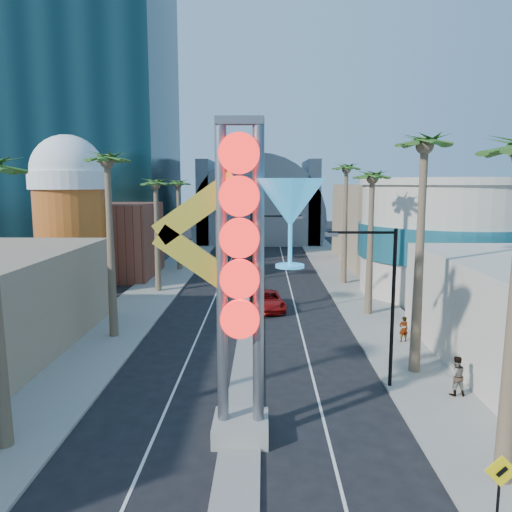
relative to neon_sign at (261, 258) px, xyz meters
The scene contains 24 objects.
ground 7.93m from the neon_sign, 105.41° to the right, with size 240.00×240.00×0.00m, color black.
sidewalk_west 34.43m from the neon_sign, 107.85° to the left, with size 5.00×100.00×0.15m, color gray.
sidewalk_east 33.97m from the neon_sign, 74.84° to the left, with size 5.00×100.00×0.15m, color gray.
median 35.79m from the neon_sign, 91.33° to the left, with size 1.60×84.00×0.15m, color gray.
hotel_tower 56.91m from the neon_sign, 114.95° to the left, with size 20.00×20.00×50.00m, color black.
brick_filler_west 39.01m from the neon_sign, 115.64° to the left, with size 10.00×10.00×8.00m, color brown.
filler_east 47.58m from the neon_sign, 71.37° to the left, with size 10.00×20.00×10.00m, color #988362.
beer_mug 32.39m from the neon_sign, 123.38° to the left, with size 7.00×7.00×14.50m.
turquoise_building 32.10m from the neon_sign, 57.56° to the left, with size 16.60×16.60×10.60m.
canopy 69.11m from the neon_sign, 90.68° to the left, with size 22.00×16.00×22.00m.
neon_sign is the anchor object (origin of this frame).
ped_sign 10.42m from the neon_sign, 42.31° to the right, with size 0.92×0.12×2.66m.
streetlight_0 17.21m from the neon_sign, 90.90° to the left, with size 3.79×0.25×8.00m.
streetlight_1 41.13m from the neon_sign, 91.90° to the left, with size 3.79×0.25×8.00m.
streetlight_2 8.15m from the neon_sign, 40.46° to the left, with size 3.45×0.25×8.00m.
palm_1 16.70m from the neon_sign, 126.98° to the left, with size 2.40×2.40×12.70m.
palm_2 28.85m from the neon_sign, 109.95° to the left, with size 2.40×2.40×11.20m.
palm_3 40.31m from the neon_sign, 104.11° to the left, with size 2.40×2.40×11.20m.
palm_5 11.50m from the neon_sign, 40.70° to the left, with size 2.40×2.40×13.20m.
palm_6 20.89m from the neon_sign, 66.74° to the left, with size 2.40×2.40×11.70m.
palm_7 32.29m from the neon_sign, 75.23° to the left, with size 2.40×2.40×12.70m.
red_pickup 21.64m from the neon_sign, 88.93° to the left, with size 2.47×5.36×1.49m, color #A40E0C.
pedestrian_a 16.30m from the neon_sign, 53.31° to the left, with size 0.60×0.39×1.64m, color gray.
pedestrian_b 11.77m from the neon_sign, 23.23° to the left, with size 0.93×0.72×1.91m, color gray.
Camera 1 is at (0.91, -15.76, 10.11)m, focal length 35.00 mm.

